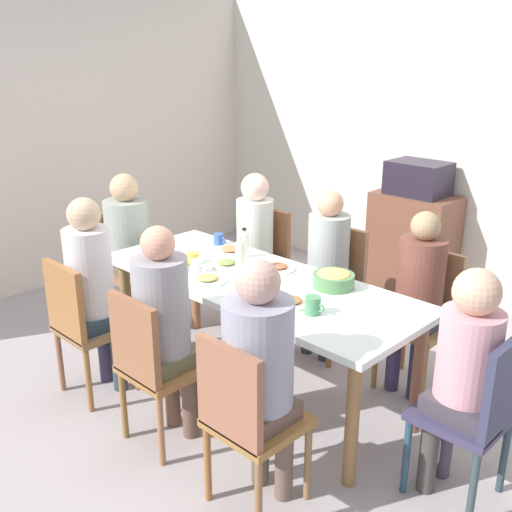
{
  "coord_description": "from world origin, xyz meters",
  "views": [
    {
      "loc": [
        2.37,
        -2.43,
        2.1
      ],
      "look_at": [
        0.0,
        0.0,
        0.91
      ],
      "focal_mm": 42.22,
      "sensor_mm": 36.0,
      "label": 1
    }
  ],
  "objects": [
    {
      "name": "person_2",
      "position": [
        0.0,
        -0.7,
        0.74
      ],
      "size": [
        0.3,
        0.3,
        1.25
      ],
      "color": "brown",
      "rests_on": "ground_plane"
    },
    {
      "name": "chair_4",
      "position": [
        1.44,
        0.0,
        0.51
      ],
      "size": [
        0.4,
        0.4,
        0.9
      ],
      "color": "#373250",
      "rests_on": "ground_plane"
    },
    {
      "name": "person_6",
      "position": [
        0.71,
        -0.7,
        0.75
      ],
      "size": [
        0.33,
        0.33,
        1.24
      ],
      "color": "brown",
      "rests_on": "ground_plane"
    },
    {
      "name": "chair_0",
      "position": [
        0.71,
        0.79,
        0.51
      ],
      "size": [
        0.4,
        0.4,
        0.9
      ],
      "color": "olive",
      "rests_on": "ground_plane"
    },
    {
      "name": "person_4",
      "position": [
        1.35,
        0.0,
        0.71
      ],
      "size": [
        0.3,
        0.3,
        1.18
      ],
      "color": "#3E3B38",
      "rests_on": "ground_plane"
    },
    {
      "name": "chair_2",
      "position": [
        0.0,
        -0.79,
        0.51
      ],
      "size": [
        0.4,
        0.4,
        0.9
      ],
      "color": "#905F32",
      "rests_on": "ground_plane"
    },
    {
      "name": "person_7",
      "position": [
        -1.35,
        0.0,
        0.74
      ],
      "size": [
        0.34,
        0.34,
        1.21
      ],
      "color": "brown",
      "rests_on": "ground_plane"
    },
    {
      "name": "plate_0",
      "position": [
        -0.18,
        -0.23,
        0.77
      ],
      "size": [
        0.23,
        0.23,
        0.04
      ],
      "color": "white",
      "rests_on": "dining_table"
    },
    {
      "name": "microwave",
      "position": [
        -0.15,
        2.11,
        1.04
      ],
      "size": [
        0.48,
        0.36,
        0.28
      ],
      "primitive_type": "cube",
      "color": "#251E2D",
      "rests_on": "side_cabinet"
    },
    {
      "name": "chair_6",
      "position": [
        0.71,
        -0.79,
        0.51
      ],
      "size": [
        0.4,
        0.4,
        0.9
      ],
      "color": "olive",
      "rests_on": "ground_plane"
    },
    {
      "name": "chair_3",
      "position": [
        -0.71,
        0.79,
        0.51
      ],
      "size": [
        0.4,
        0.4,
        0.9
      ],
      "color": "brown",
      "rests_on": "ground_plane"
    },
    {
      "name": "dining_table",
      "position": [
        0.0,
        0.0,
        0.68
      ],
      "size": [
        2.12,
        0.82,
        0.76
      ],
      "color": "white",
      "rests_on": "ground_plane"
    },
    {
      "name": "wall_back",
      "position": [
        0.0,
        2.41,
        1.3
      ],
      "size": [
        5.48,
        0.12,
        2.6
      ],
      "primitive_type": "cube",
      "color": "silver",
      "rests_on": "ground_plane"
    },
    {
      "name": "cup_1",
      "position": [
        -0.66,
        0.3,
        0.8
      ],
      "size": [
        0.11,
        0.07,
        0.08
      ],
      "color": "#375CA3",
      "rests_on": "dining_table"
    },
    {
      "name": "cup_2",
      "position": [
        -0.34,
        -0.17,
        0.8
      ],
      "size": [
        0.12,
        0.08,
        0.08
      ],
      "color": "white",
      "rests_on": "dining_table"
    },
    {
      "name": "wall_left",
      "position": [
        -2.68,
        0.0,
        1.3
      ],
      "size": [
        0.12,
        4.94,
        2.6
      ],
      "primitive_type": "cube",
      "color": "beige",
      "rests_on": "ground_plane"
    },
    {
      "name": "side_cabinet",
      "position": [
        -0.15,
        2.11,
        0.45
      ],
      "size": [
        0.7,
        0.44,
        0.9
      ],
      "primitive_type": "cube",
      "color": "brown",
      "rests_on": "ground_plane"
    },
    {
      "name": "plate_2",
      "position": [
        -0.01,
        0.22,
        0.77
      ],
      "size": [
        0.21,
        0.21,
        0.04
      ],
      "color": "silver",
      "rests_on": "dining_table"
    },
    {
      "name": "chair_1",
      "position": [
        -0.71,
        -0.79,
        0.51
      ],
      "size": [
        0.4,
        0.4,
        0.9
      ],
      "color": "brown",
      "rests_on": "ground_plane"
    },
    {
      "name": "plate_1",
      "position": [
        0.4,
        -0.13,
        0.77
      ],
      "size": [
        0.22,
        0.22,
        0.04
      ],
      "color": "silver",
      "rests_on": "dining_table"
    },
    {
      "name": "chair_5",
      "position": [
        0.0,
        0.79,
        0.51
      ],
      "size": [
        0.4,
        0.4,
        0.9
      ],
      "color": "olive",
      "rests_on": "ground_plane"
    },
    {
      "name": "person_3",
      "position": [
        -0.71,
        0.7,
        0.72
      ],
      "size": [
        0.3,
        0.3,
        1.21
      ],
      "color": "brown",
      "rests_on": "ground_plane"
    },
    {
      "name": "cup_0",
      "position": [
        -0.49,
        -0.08,
        0.79
      ],
      "size": [
        0.12,
        0.09,
        0.07
      ],
      "color": "#E0CC47",
      "rests_on": "dining_table"
    },
    {
      "name": "plate_4",
      "position": [
        -0.48,
        0.24,
        0.77
      ],
      "size": [
        0.25,
        0.25,
        0.04
      ],
      "color": "white",
      "rests_on": "dining_table"
    },
    {
      "name": "bowl_0",
      "position": [
        0.41,
        0.23,
        0.81
      ],
      "size": [
        0.24,
        0.24,
        0.1
      ],
      "color": "#51824E",
      "rests_on": "dining_table"
    },
    {
      "name": "bottle_0",
      "position": [
        -0.34,
        0.23,
        0.85
      ],
      "size": [
        0.06,
        0.06,
        0.2
      ],
      "color": "silver",
      "rests_on": "dining_table"
    },
    {
      "name": "person_5",
      "position": [
        -0.0,
        0.7,
        0.71
      ],
      "size": [
        0.3,
        0.3,
        1.19
      ],
      "color": "#273049",
      "rests_on": "ground_plane"
    },
    {
      "name": "person_0",
      "position": [
        0.71,
        0.7,
        0.7
      ],
      "size": [
        0.3,
        0.3,
        1.18
      ],
      "color": "#272B4B",
      "rests_on": "ground_plane"
    },
    {
      "name": "bottle_1",
      "position": [
        -0.13,
        0.0,
        0.88
      ],
      "size": [
        0.06,
        0.06,
        0.25
      ],
      "color": "#EEE0CA",
      "rests_on": "dining_table"
    },
    {
      "name": "chair_7",
      "position": [
        -1.44,
        0.0,
        0.51
      ],
      "size": [
        0.4,
        0.4,
        0.9
      ],
      "color": "#935941",
      "rests_on": "ground_plane"
    },
    {
      "name": "plate_3",
      "position": [
        -0.3,
        0.03,
        0.77
      ],
      "size": [
        0.2,
        0.2,
        0.04
      ],
      "color": "silver",
      "rests_on": "dining_table"
    },
    {
      "name": "person_1",
      "position": [
        -0.71,
        -0.7,
        0.75
      ],
      "size": [
        0.3,
        0.3,
        1.27
      ],
      "color": "#302D47",
      "rests_on": "ground_plane"
    },
    {
      "name": "cup_3",
      "position": [
        0.56,
        -0.15,
        0.81
      ],
      "size": [
        0.12,
        0.08,
        0.1
      ],
      "color": "#498B5A",
      "rests_on": "dining_table"
    },
    {
      "name": "ground_plane",
      "position": [
        0.0,
        0.0,
        0.0
      ],
      "size": [
        6.29,
        6.29,
        0.0
      ],
      "primitive_type": "plane",
      "color": "#9F9598"
    }
  ]
}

